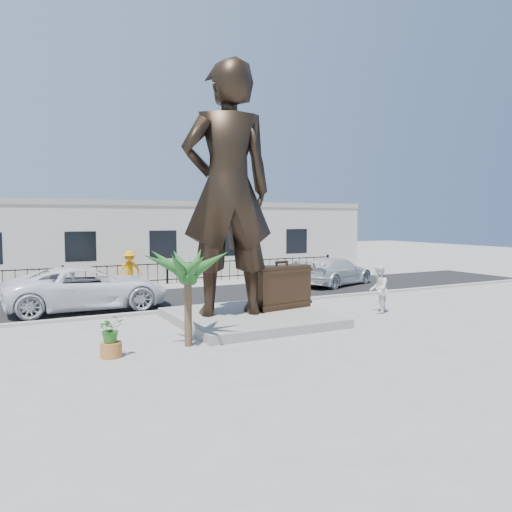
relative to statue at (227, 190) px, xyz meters
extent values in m
plane|color=#9E9991|center=(1.27, -1.72, -4.67)|extent=(100.00, 100.00, 0.00)
cube|color=black|center=(1.27, 6.28, -4.67)|extent=(40.00, 7.00, 0.01)
cube|color=#A5A399|center=(1.27, 2.78, -4.61)|extent=(40.00, 0.25, 0.12)
cube|color=#9E9991|center=(1.27, 10.28, -4.66)|extent=(40.00, 2.50, 0.02)
cube|color=gray|center=(0.77, -0.22, -4.52)|extent=(5.20, 5.20, 0.30)
cube|color=black|center=(1.27, 11.08, -4.07)|extent=(22.00, 0.10, 1.20)
cube|color=silver|center=(1.27, 15.28, -2.47)|extent=(28.00, 7.00, 4.40)
imported|color=black|center=(0.00, 0.00, 0.00)|extent=(3.52, 2.65, 8.75)
cube|color=#342315|center=(2.27, 0.13, -3.56)|extent=(2.38, 1.07, 1.62)
imported|color=white|center=(5.95, -1.05, -3.73)|extent=(1.16, 1.14, 1.88)
imported|color=white|center=(-3.98, 4.84, -3.78)|extent=(6.36, 2.99, 1.76)
imported|color=silver|center=(9.35, 6.32, -3.90)|extent=(5.65, 3.83, 1.52)
imported|color=orange|center=(-0.99, 10.41, -3.67)|extent=(1.29, 0.76, 1.96)
cylinder|color=#B0672E|center=(-4.59, -2.62, -4.47)|extent=(0.56, 0.56, 0.40)
imported|color=#2B6A22|center=(-4.59, -2.62, -3.90)|extent=(0.81, 0.75, 0.74)
camera|label=1|loc=(-7.18, -15.92, -1.00)|focal=35.00mm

